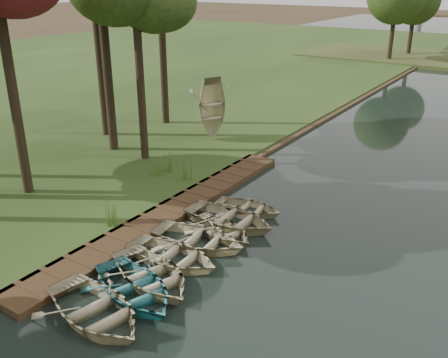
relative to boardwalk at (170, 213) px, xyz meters
The scene contains 15 objects.
ground 1.61m from the boardwalk, ahead, with size 300.00×300.00×0.00m, color #3D2F1D.
boardwalk is the anchor object (origin of this frame).
rowboat_0 7.18m from the boardwalk, 68.77° to the right, with size 2.85×4.00×0.83m, color tan.
rowboat_1 5.90m from the boardwalk, 61.85° to the right, with size 2.68×3.76×0.78m, color #286E71.
rowboat_2 5.10m from the boardwalk, 57.91° to the right, with size 2.73×3.83×0.79m, color tan.
rowboat_3 3.88m from the boardwalk, 49.56° to the right, with size 2.58×3.61×0.75m, color tan.
rowboat_4 2.97m from the boardwalk, 29.48° to the right, with size 2.68×3.75×0.78m, color tan.
rowboat_5 2.90m from the boardwalk, ahead, with size 2.19×3.07×0.64m, color tan.
rowboat_6 2.73m from the boardwalk, 12.50° to the left, with size 2.82×3.95×0.82m, color tan.
rowboat_7 3.34m from the boardwalk, 37.14° to the left, with size 2.13×2.99×0.62m, color tan.
stored_rowboat 9.96m from the boardwalk, 114.27° to the left, with size 2.71×3.79×0.79m, color tan.
reeds_0 2.71m from the boardwalk, 112.49° to the right, with size 0.60×0.60×1.14m, color #3F661E.
reeds_1 3.55m from the boardwalk, 114.67° to the left, with size 0.60×0.60×1.12m, color #3F661E.
reeds_2 4.25m from the boardwalk, 137.50° to the left, with size 0.60×0.60×0.96m, color #3F661E.
reeds_3 4.59m from the boardwalk, 128.86° to the left, with size 0.60×0.60×1.05m, color #3F661E.
Camera 1 is at (10.90, -14.75, 9.58)m, focal length 40.00 mm.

